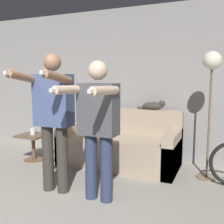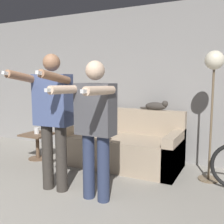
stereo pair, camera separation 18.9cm
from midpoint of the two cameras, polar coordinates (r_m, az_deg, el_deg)
wall_back at (r=4.85m, az=0.71°, el=6.24°), size 10.00×0.05×2.60m
couch at (r=4.29m, az=3.43°, el=-7.59°), size 1.88×0.87×0.88m
person_left at (r=3.24m, az=-11.29°, el=-0.17°), size 0.56×0.70×1.69m
person_right at (r=2.92m, az=-1.97°, el=-2.07°), size 0.52×0.68×1.60m
cat at (r=4.32m, az=10.95°, el=1.32°), size 0.48×0.12×0.16m
floor_lamp at (r=3.76m, az=22.61°, el=7.29°), size 0.28×0.28×1.76m
side_table at (r=4.71m, az=-14.84°, el=-6.04°), size 0.46×0.46×0.45m
cup at (r=4.66m, az=-14.96°, el=-3.96°), size 0.09×0.09×0.11m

